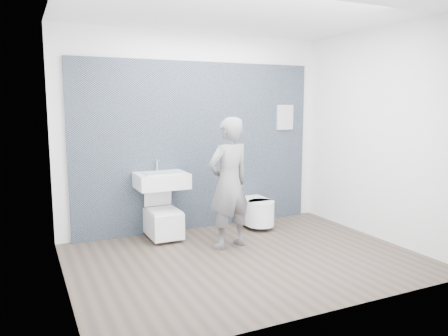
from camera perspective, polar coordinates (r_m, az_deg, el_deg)
name	(u,v)px	position (r m, az deg, el deg)	size (l,w,h in m)	color
ground	(246,258)	(5.27, 2.84, -11.69)	(4.00, 4.00, 0.00)	#4F4035
room_shell	(247,110)	(4.95, 2.99, 7.57)	(4.00, 4.00, 4.00)	white
tile_wall	(199,227)	(6.54, -3.28, -7.69)	(3.60, 0.06, 2.40)	black
washbasin	(162,180)	(5.89, -8.16, -1.56)	(0.67, 0.51, 0.51)	white
toilet_square	(163,221)	(5.98, -7.95, -6.90)	(0.41, 0.59, 0.79)	white
toilet_rounded	(256,211)	(6.47, 4.23, -5.67)	(0.40, 0.68, 0.36)	white
info_placard	(283,217)	(7.15, 7.70, -6.36)	(0.29, 0.03, 0.38)	white
visitor	(229,183)	(5.46, 0.64, -2.00)	(0.60, 0.40, 1.65)	slate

